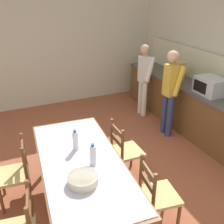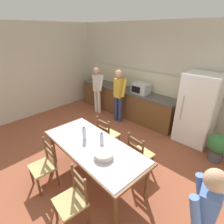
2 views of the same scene
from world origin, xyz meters
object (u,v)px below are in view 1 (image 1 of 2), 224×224
Objects in this scene: serving_bowl at (83,179)px; chair_side_far_left at (125,151)px; chair_side_far_right at (157,195)px; chair_side_near_left at (16,173)px; microwave at (210,86)px; paper_bag at (178,71)px; bottle_off_centre at (93,155)px; person_at_sink at (144,77)px; dining_table at (81,166)px; bottle_near_centre at (75,140)px; person_at_counter at (170,90)px.

chair_side_far_left reaches higher than serving_bowl.
serving_bowl is 0.35× the size of chair_side_far_right.
microwave is at bearing 99.52° from chair_side_near_left.
paper_bag reaches higher than bottle_off_centre.
dining_table is at bearing -133.72° from person_at_sink.
paper_bag is at bearing 119.11° from bottle_near_centre.
person_at_sink is at bearing -160.54° from microwave.
microwave reaches higher than chair_side_far_right.
paper_bag is 0.40× the size of chair_side_near_left.
paper_bag is at bearing 126.06° from bottle_off_centre.
person_at_counter is (-0.82, 1.32, 0.47)m from chair_side_far_left.
paper_bag is 1.12× the size of serving_bowl.
chair_side_near_left and chair_side_far_left have the same top height.
bottle_near_centre is at bearing 175.94° from dining_table.
person_at_sink is 0.98m from person_at_counter.
person_at_sink reaches higher than bottle_near_centre.
dining_table is 3.08m from person_at_sink.
person_at_counter is at bearing -129.99° from microwave.
paper_bag is at bearing 123.19° from dining_table.
bottle_near_centre reaches higher than dining_table.
microwave is 2.41m from chair_side_far_right.
person_at_sink is at bearing 136.28° from dining_table.
dining_table is at bearing -4.06° from bottle_near_centre.
chair_side_near_left and chair_side_far_right have the same top height.
paper_bag is at bearing 114.26° from chair_side_near_left.
dining_table is 0.40m from serving_bowl.
paper_bag is 1.33× the size of bottle_off_centre.
chair_side_far_left is 0.58× the size of person_at_sink.
paper_bag is 3.11m from bottle_off_centre.
serving_bowl reaches higher than dining_table.
chair_side_far_right is 0.58× the size of person_at_sink.
paper_bag reaches higher than chair_side_far_left.
chair_side_far_right is (2.24, -1.90, -0.64)m from paper_bag.
dining_table is 2.45m from person_at_counter.
paper_bag is (-0.90, -0.01, 0.03)m from microwave.
person_at_counter reaches higher than microwave.
chair_side_far_right is at bearing 53.66° from dining_table.
person_at_sink is at bearing 125.50° from chair_side_near_left.
bottle_near_centre is 0.84× the size of serving_bowl.
microwave is at bearing 101.77° from bottle_near_centre.
chair_side_far_left is at bearing -78.12° from microwave.
paper_bag is at bearing 127.47° from serving_bowl.
microwave is 0.31× the size of person_at_counter.
dining_table is 0.93m from chair_side_near_left.
bottle_near_centre is at bearing 169.73° from serving_bowl.
microwave is 2.68m from bottle_off_centre.
chair_side_far_right is 2.30m from person_at_counter.
bottle_near_centre is at bearing 49.02° from chair_side_far_right.
bottle_near_centre is 0.65m from serving_bowl.
person_at_counter is at bearing -91.15° from person_at_sink.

